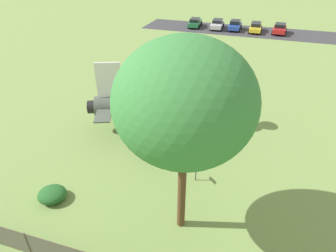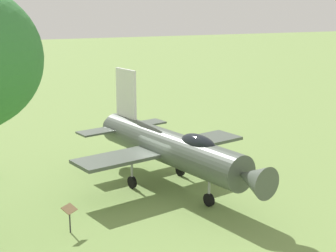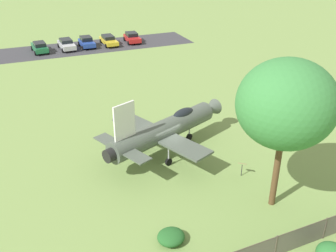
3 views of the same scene
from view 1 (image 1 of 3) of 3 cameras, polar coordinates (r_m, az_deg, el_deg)
ground_plane at (r=23.50m, az=-1.08°, el=-0.35°), size 200.00×200.00×0.00m
parking_strip at (r=54.03m, az=13.04°, el=17.57°), size 32.59×12.29×0.00m
display_jet at (r=22.47m, az=-0.22°, el=4.26°), size 11.89×9.45×5.49m
shade_tree at (r=11.79m, az=3.23°, el=4.41°), size 5.86×5.77×9.74m
shrub_near_fence at (r=18.40m, az=-21.48°, el=-12.17°), size 1.61×1.52×0.72m
info_plaque at (r=18.12m, az=5.45°, el=-8.31°), size 0.70×0.71×1.14m
parked_car_red at (r=53.66m, az=20.76°, el=17.18°), size 2.72×4.36×1.52m
parked_car_yellow at (r=53.73m, az=16.57°, el=17.84°), size 2.46×4.93×1.41m
parked_car_blue at (r=53.97m, az=12.78°, el=18.45°), size 2.48×4.22×1.55m
parked_car_silver at (r=54.39m, az=9.47°, el=18.85°), size 2.39×4.72×1.46m
parked_car_green at (r=54.99m, az=5.24°, el=19.29°), size 2.24×4.49×1.53m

